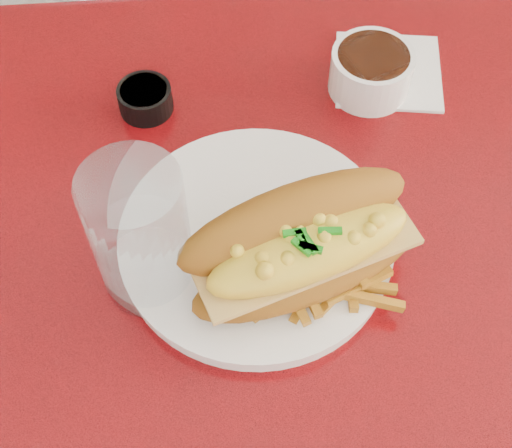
{
  "coord_description": "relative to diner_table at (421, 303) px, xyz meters",
  "views": [
    {
      "loc": [
        -0.23,
        -0.37,
        1.38
      ],
      "look_at": [
        -0.2,
        -0.0,
        0.81
      ],
      "focal_mm": 50.0,
      "sensor_mm": 36.0,
      "label": 1
    }
  ],
  "objects": [
    {
      "name": "paper_napkin",
      "position": [
        -0.02,
        0.23,
        0.16
      ],
      "size": [
        0.14,
        0.14,
        0.0
      ],
      "primitive_type": "cube",
      "rotation": [
        0.0,
        0.0,
        -0.16
      ],
      "color": "white",
      "rests_on": "diner_table"
    },
    {
      "name": "fork",
      "position": [
        -0.14,
        0.0,
        0.18
      ],
      "size": [
        0.04,
        0.14,
        0.0
      ],
      "rotation": [
        0.0,
        0.0,
        1.78
      ],
      "color": "silver",
      "rests_on": "dinner_plate"
    },
    {
      "name": "gravy_ramekin",
      "position": [
        -0.05,
        0.2,
        0.19
      ],
      "size": [
        0.1,
        0.1,
        0.05
      ],
      "rotation": [
        0.0,
        0.0,
        0.04
      ],
      "color": "white",
      "rests_on": "diner_table"
    },
    {
      "name": "booth_bench_far",
      "position": [
        0.0,
        0.81,
        -0.32
      ],
      "size": [
        1.2,
        0.51,
        0.9
      ],
      "color": "#A00F0A",
      "rests_on": "ground"
    },
    {
      "name": "dinner_plate",
      "position": [
        -0.2,
        -0.0,
        0.17
      ],
      "size": [
        0.29,
        0.29,
        0.02
      ],
      "rotation": [
        0.0,
        0.0,
        0.08
      ],
      "color": "white",
      "rests_on": "diner_table"
    },
    {
      "name": "water_tumbler",
      "position": [
        -0.31,
        -0.03,
        0.24
      ],
      "size": [
        0.11,
        0.11,
        0.16
      ],
      "primitive_type": "cylinder",
      "rotation": [
        0.0,
        0.0,
        -0.27
      ],
      "color": "#A9C4D9",
      "rests_on": "diner_table"
    },
    {
      "name": "ground",
      "position": [
        0.0,
        0.0,
        -0.61
      ],
      "size": [
        8.0,
        8.0,
        0.0
      ],
      "primitive_type": "plane",
      "color": "beige",
      "rests_on": "ground"
    },
    {
      "name": "diner_table",
      "position": [
        0.0,
        0.0,
        0.0
      ],
      "size": [
        1.23,
        0.83,
        0.77
      ],
      "color": "red",
      "rests_on": "ground"
    },
    {
      "name": "sauce_cup_left",
      "position": [
        -0.31,
        0.19,
        0.18
      ],
      "size": [
        0.07,
        0.07,
        0.03
      ],
      "rotation": [
        0.0,
        0.0,
        -0.15
      ],
      "color": "black",
      "rests_on": "diner_table"
    },
    {
      "name": "mac_hoagie",
      "position": [
        -0.16,
        -0.04,
        0.22
      ],
      "size": [
        0.25,
        0.18,
        0.1
      ],
      "rotation": [
        0.0,
        0.0,
        0.33
      ],
      "color": "#905917",
      "rests_on": "dinner_plate"
    },
    {
      "name": "fries_pile",
      "position": [
        -0.15,
        -0.04,
        0.2
      ],
      "size": [
        0.13,
        0.12,
        0.03
      ],
      "primitive_type": null,
      "rotation": [
        0.0,
        0.0,
        -0.16
      ],
      "color": "#C68821",
      "rests_on": "dinner_plate"
    }
  ]
}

